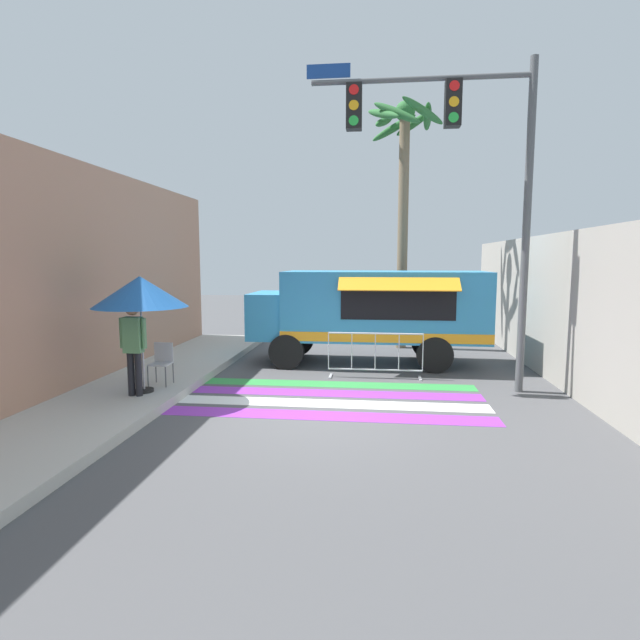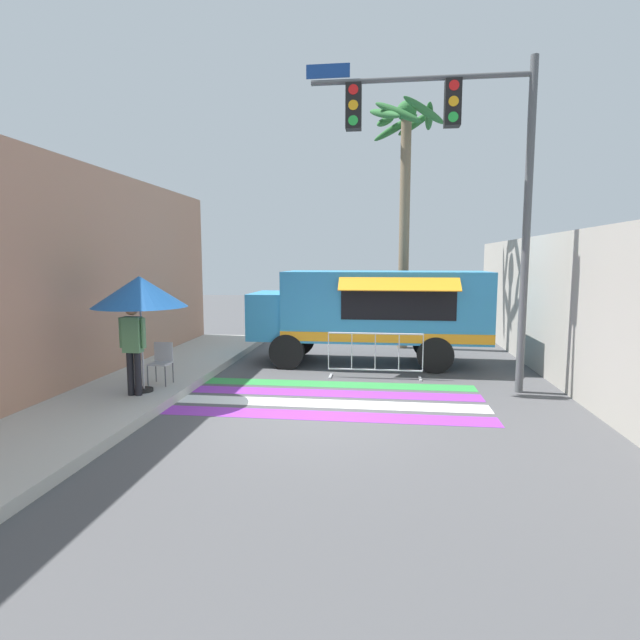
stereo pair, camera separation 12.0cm
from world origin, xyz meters
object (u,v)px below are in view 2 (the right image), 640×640
at_px(food_truck, 367,308).
at_px(folding_chair, 162,359).
at_px(palm_tree, 404,172).
at_px(traffic_signal_pole, 457,155).
at_px(barricade_front, 375,355).
at_px(patio_umbrella, 140,292).
at_px(vendor_person, 133,343).

height_order(food_truck, folding_chair, food_truck).
xyz_separation_m(folding_chair, palm_tree, (5.19, 6.02, 4.73)).
xyz_separation_m(food_truck, traffic_signal_pole, (1.87, -2.58, 3.38)).
height_order(food_truck, barricade_front, food_truck).
height_order(folding_chair, barricade_front, barricade_front).
height_order(patio_umbrella, folding_chair, patio_umbrella).
bearing_deg(barricade_front, food_truck, 98.71).
xyz_separation_m(patio_umbrella, vendor_person, (-0.04, -0.29, -0.94)).
bearing_deg(folding_chair, traffic_signal_pole, 27.48).
height_order(food_truck, vendor_person, food_truck).
relative_size(traffic_signal_pole, barricade_front, 3.03).
bearing_deg(food_truck, patio_umbrella, -135.94).
bearing_deg(folding_chair, palm_tree, 68.36).
bearing_deg(food_truck, folding_chair, -140.35).
bearing_deg(folding_chair, food_truck, 58.81).
bearing_deg(traffic_signal_pole, vendor_person, -163.43).
bearing_deg(vendor_person, barricade_front, 40.92).
bearing_deg(traffic_signal_pole, patio_umbrella, -165.83).
height_order(traffic_signal_pole, patio_umbrella, traffic_signal_pole).
relative_size(food_truck, vendor_person, 3.46).
relative_size(traffic_signal_pole, palm_tree, 0.90).
bearing_deg(folding_chair, patio_umbrella, -78.26).
xyz_separation_m(food_truck, barricade_front, (0.26, -1.67, -0.95)).
bearing_deg(patio_umbrella, barricade_front, 28.53).
xyz_separation_m(vendor_person, barricade_front, (4.55, 2.74, -0.66)).
bearing_deg(palm_tree, traffic_signal_pole, -80.57).
distance_m(vendor_person, palm_tree, 9.73).
bearing_deg(vendor_person, patio_umbrella, 92.81).
distance_m(vendor_person, barricade_front, 5.36).
xyz_separation_m(patio_umbrella, folding_chair, (0.09, 0.66, -1.45)).
bearing_deg(patio_umbrella, vendor_person, -97.05).
distance_m(folding_chair, palm_tree, 9.25).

